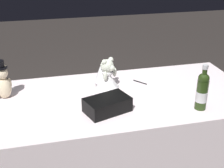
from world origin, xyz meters
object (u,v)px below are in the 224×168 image
Objects in this scene: teddy_bear_groom at (2,83)px; champagne_bottle at (202,91)px; gift_case_black at (107,105)px; teddy_bear_bride at (106,75)px; signing_pen at (140,82)px.

champagne_bottle reaches higher than teddy_bear_groom.
champagne_bottle reaches higher than gift_case_black.
champagne_bottle is at bearing -10.09° from gift_case_black.
teddy_bear_groom reaches higher than gift_case_black.
teddy_bear_bride is at bearing 138.48° from champagne_bottle.
teddy_bear_groom reaches higher than signing_pen.
gift_case_black is at bearing -28.71° from teddy_bear_groom.
teddy_bear_bride is 0.74× the size of gift_case_black.
teddy_bear_groom reaches higher than teddy_bear_bride.
signing_pen is (1.02, 0.02, -0.11)m from teddy_bear_groom.
champagne_bottle is 2.88× the size of signing_pen.
gift_case_black is (-0.07, -0.37, -0.05)m from teddy_bear_bride.
gift_case_black reaches higher than signing_pen.
teddy_bear_groom is 1.16× the size of teddy_bear_bride.
teddy_bear_groom is at bearing 159.62° from champagne_bottle.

